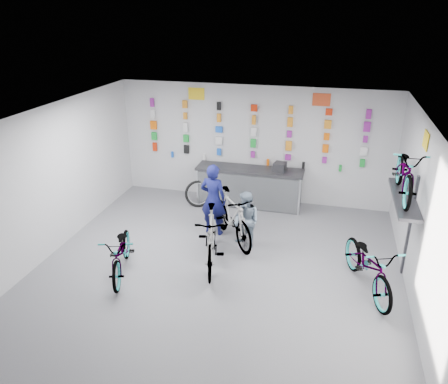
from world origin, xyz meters
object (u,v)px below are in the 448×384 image
(bike_left, at_px, (122,252))
(clerk, at_px, (213,199))
(bike_center, at_px, (211,238))
(customer, at_px, (246,221))
(bike_service, at_px, (232,217))
(bike_right, at_px, (369,264))
(counter, at_px, (249,187))

(bike_left, relative_size, clerk, 1.06)
(bike_center, xyz_separation_m, customer, (0.53, 0.84, 0.04))
(clerk, bearing_deg, bike_service, 159.42)
(bike_left, height_order, customer, customer)
(clerk, bearing_deg, bike_right, 164.57)
(bike_service, relative_size, customer, 1.54)
(bike_left, distance_m, clerk, 2.39)
(bike_left, xyz_separation_m, clerk, (1.25, 2.01, 0.36))
(counter, bearing_deg, customer, -80.43)
(bike_left, xyz_separation_m, bike_service, (1.74, 1.74, 0.12))
(counter, relative_size, clerk, 1.64)
(bike_right, distance_m, bike_service, 3.00)
(clerk, height_order, customer, clerk)
(counter, distance_m, bike_center, 2.97)
(bike_center, xyz_separation_m, bike_service, (0.18, 1.02, -0.01))
(bike_left, height_order, bike_service, bike_service)
(bike_right, xyz_separation_m, bike_service, (-2.78, 1.13, 0.06))
(customer, bearing_deg, bike_center, -86.76)
(bike_right, bearing_deg, clerk, 136.31)
(bike_service, bearing_deg, bike_left, -172.65)
(bike_right, height_order, clerk, clerk)
(bike_right, height_order, customer, customer)
(bike_center, relative_size, bike_right, 0.99)
(bike_center, relative_size, customer, 1.55)
(counter, distance_m, bike_service, 1.94)
(counter, bearing_deg, bike_left, -115.17)
(bike_right, bearing_deg, bike_left, 167.15)
(customer, bearing_deg, bike_left, -107.76)
(bike_center, bearing_deg, counter, 73.05)
(bike_center, distance_m, bike_service, 1.04)
(bike_left, bearing_deg, customer, 18.96)
(bike_left, relative_size, bike_right, 0.89)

